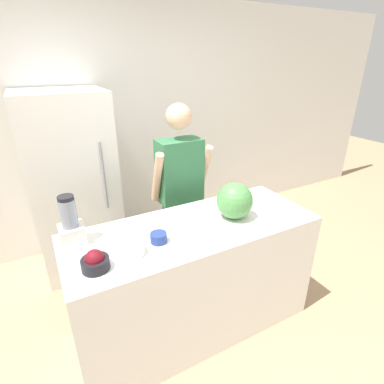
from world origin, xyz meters
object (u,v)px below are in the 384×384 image
person (180,194)px  watermelon (235,201)px  bowl_small_blue (159,238)px  bowl_cherries (95,262)px  bowl_cream (131,249)px  refrigerator (73,186)px  blender (70,225)px

person → watermelon: 0.74m
bowl_small_blue → bowl_cherries: bearing=-168.6°
person → bowl_cream: 1.04m
refrigerator → blender: size_ratio=5.37×
bowl_cherries → blender: (-0.07, 0.34, 0.08)m
person → bowl_cream: size_ratio=9.94×
watermelon → bowl_cream: 0.81m
refrigerator → bowl_cream: (0.13, -1.39, 0.08)m
bowl_small_blue → bowl_cream: bearing=-168.5°
bowl_cherries → refrigerator: bearing=86.7°
person → blender: bearing=-154.6°
bowl_small_blue → watermelon: bearing=2.3°
refrigerator → watermelon: refrigerator is taller
refrigerator → bowl_cherries: (-0.08, -1.43, 0.09)m
refrigerator → bowl_cream: bearing=-84.5°
bowl_cream → blender: 0.42m
refrigerator → bowl_cream: refrigerator is taller
watermelon → blender: bearing=168.0°
bowl_cream → bowl_small_blue: (0.20, 0.04, -0.01)m
person → watermelon: (0.10, -0.70, 0.20)m
refrigerator → blender: 1.12m
person → bowl_cream: person is taller
bowl_cherries → bowl_small_blue: bearing=11.4°
person → blender: 1.11m
refrigerator → bowl_small_blue: refrigerator is taller
bowl_cream → bowl_small_blue: bearing=11.5°
refrigerator → bowl_small_blue: (0.33, -1.35, 0.07)m
person → bowl_cherries: (-0.92, -0.81, 0.11)m
blender → person: bearing=25.4°
watermelon → bowl_cream: bearing=-175.4°
refrigerator → bowl_cherries: size_ratio=11.22×
watermelon → bowl_cherries: size_ratio=1.68×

